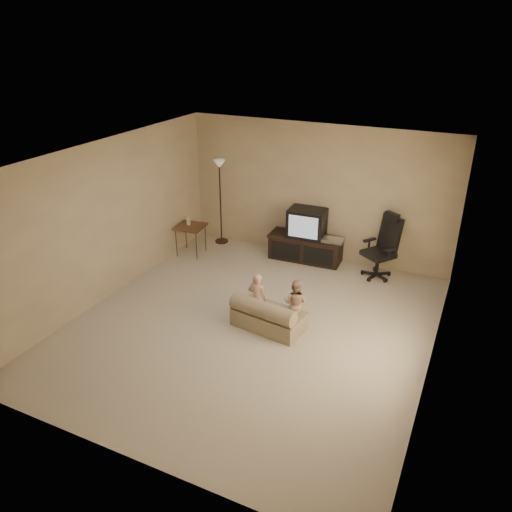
{
  "coord_description": "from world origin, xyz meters",
  "views": [
    {
      "loc": [
        2.72,
        -5.59,
        4.05
      ],
      "look_at": [
        -0.21,
        0.6,
        0.84
      ],
      "focal_mm": 35.0,
      "sensor_mm": 36.0,
      "label": 1
    }
  ],
  "objects_px": {
    "toddler_left": "(257,298)",
    "tv_stand": "(306,239)",
    "floor_lamp": "(220,183)",
    "child_sofa": "(267,316)",
    "toddler_right": "(295,303)",
    "side_table": "(190,227)",
    "office_chair": "(381,254)"
  },
  "relations": [
    {
      "from": "office_chair",
      "to": "floor_lamp",
      "type": "xyz_separation_m",
      "value": [
        -3.25,
        0.14,
        0.82
      ]
    },
    {
      "from": "side_table",
      "to": "toddler_left",
      "type": "relative_size",
      "value": 0.97
    },
    {
      "from": "side_table",
      "to": "floor_lamp",
      "type": "xyz_separation_m",
      "value": [
        0.25,
        0.75,
        0.67
      ]
    },
    {
      "from": "floor_lamp",
      "to": "toddler_right",
      "type": "height_order",
      "value": "floor_lamp"
    },
    {
      "from": "tv_stand",
      "to": "child_sofa",
      "type": "relative_size",
      "value": 1.29
    },
    {
      "from": "office_chair",
      "to": "side_table",
      "type": "distance_m",
      "value": 3.55
    },
    {
      "from": "floor_lamp",
      "to": "toddler_right",
      "type": "relative_size",
      "value": 2.27
    },
    {
      "from": "tv_stand",
      "to": "office_chair",
      "type": "bearing_deg",
      "value": -5.93
    },
    {
      "from": "toddler_right",
      "to": "child_sofa",
      "type": "bearing_deg",
      "value": 35.82
    },
    {
      "from": "tv_stand",
      "to": "side_table",
      "type": "xyz_separation_m",
      "value": [
        -2.09,
        -0.69,
        0.14
      ]
    },
    {
      "from": "toddler_left",
      "to": "tv_stand",
      "type": "bearing_deg",
      "value": -88.99
    },
    {
      "from": "side_table",
      "to": "child_sofa",
      "type": "relative_size",
      "value": 0.71
    },
    {
      "from": "child_sofa",
      "to": "tv_stand",
      "type": "bearing_deg",
      "value": 105.17
    },
    {
      "from": "office_chair",
      "to": "toddler_left",
      "type": "bearing_deg",
      "value": -84.9
    },
    {
      "from": "tv_stand",
      "to": "toddler_left",
      "type": "relative_size",
      "value": 1.76
    },
    {
      "from": "tv_stand",
      "to": "side_table",
      "type": "relative_size",
      "value": 1.81
    },
    {
      "from": "floor_lamp",
      "to": "child_sofa",
      "type": "bearing_deg",
      "value": -49.41
    },
    {
      "from": "tv_stand",
      "to": "floor_lamp",
      "type": "bearing_deg",
      "value": 175.57
    },
    {
      "from": "floor_lamp",
      "to": "toddler_left",
      "type": "xyz_separation_m",
      "value": [
        1.94,
        -2.41,
        -0.83
      ]
    },
    {
      "from": "tv_stand",
      "to": "toddler_left",
      "type": "bearing_deg",
      "value": -90.14
    },
    {
      "from": "side_table",
      "to": "floor_lamp",
      "type": "distance_m",
      "value": 1.04
    },
    {
      "from": "side_table",
      "to": "toddler_right",
      "type": "bearing_deg",
      "value": -28.95
    },
    {
      "from": "child_sofa",
      "to": "floor_lamp",
      "type": "bearing_deg",
      "value": 138.65
    },
    {
      "from": "floor_lamp",
      "to": "toddler_right",
      "type": "bearing_deg",
      "value": -42.36
    },
    {
      "from": "floor_lamp",
      "to": "child_sofa",
      "type": "relative_size",
      "value": 1.55
    },
    {
      "from": "side_table",
      "to": "office_chair",
      "type": "bearing_deg",
      "value": 9.89
    },
    {
      "from": "tv_stand",
      "to": "floor_lamp",
      "type": "distance_m",
      "value": 2.01
    },
    {
      "from": "floor_lamp",
      "to": "tv_stand",
      "type": "bearing_deg",
      "value": -1.81
    },
    {
      "from": "office_chair",
      "to": "toddler_right",
      "type": "relative_size",
      "value": 1.55
    },
    {
      "from": "office_chair",
      "to": "toddler_right",
      "type": "height_order",
      "value": "office_chair"
    },
    {
      "from": "floor_lamp",
      "to": "child_sofa",
      "type": "distance_m",
      "value": 3.45
    },
    {
      "from": "office_chair",
      "to": "child_sofa",
      "type": "distance_m",
      "value": 2.62
    }
  ]
}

